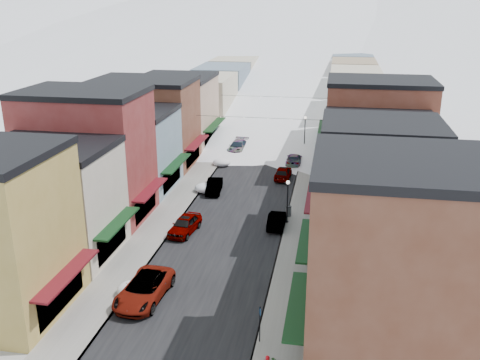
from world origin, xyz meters
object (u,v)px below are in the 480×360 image
at_px(car_dark_hatch, 214,186).
at_px(car_white_suv, 144,289).
at_px(streetlamp_near, 288,196).
at_px(trash_can, 288,211).
at_px(car_green_sedan, 276,220).
at_px(car_silver_sedan, 185,225).

bearing_deg(car_dark_hatch, car_white_suv, -96.26).
bearing_deg(streetlamp_near, trash_can, 90.00).
relative_size(car_green_sedan, streetlamp_near, 1.00).
distance_m(car_green_sedan, trash_can, 2.59).
height_order(car_silver_sedan, car_green_sedan, car_silver_sedan).
xyz_separation_m(car_silver_sedan, car_dark_hatch, (0.27, 10.90, -0.08)).
bearing_deg(car_green_sedan, streetlamp_near, -135.73).
xyz_separation_m(car_white_suv, trash_can, (8.70, 16.76, -0.18)).
height_order(car_green_sedan, trash_can, car_green_sedan).
bearing_deg(car_silver_sedan, car_white_suv, -80.77).
height_order(car_white_suv, trash_can, car_white_suv).
xyz_separation_m(car_silver_sedan, car_green_sedan, (8.07, 2.82, -0.11)).
relative_size(car_silver_sedan, streetlamp_near, 1.12).
relative_size(car_silver_sedan, trash_can, 4.62).
bearing_deg(car_white_suv, car_silver_sedan, 94.91).
bearing_deg(car_dark_hatch, trash_can, -39.29).
height_order(car_dark_hatch, streetlamp_near, streetlamp_near).
bearing_deg(streetlamp_near, car_green_sedan, -135.18).
xyz_separation_m(car_dark_hatch, streetlamp_near, (8.70, -7.19, 2.07)).
bearing_deg(car_green_sedan, car_white_suv, 60.90).
xyz_separation_m(car_white_suv, car_dark_hatch, (0.00, 22.42, -0.12)).
relative_size(car_white_suv, car_silver_sedan, 1.29).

